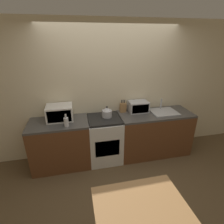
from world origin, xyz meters
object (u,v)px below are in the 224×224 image
(bottle, at_px, (66,122))
(dining_table, at_px, (143,219))
(stove_range, at_px, (105,139))
(microwave, at_px, (60,113))
(kettle, at_px, (107,112))
(toaster_oven, at_px, (138,107))

(bottle, relative_size, dining_table, 0.24)
(stove_range, distance_m, microwave, 0.99)
(dining_table, bearing_deg, stove_range, 91.27)
(kettle, bearing_deg, microwave, 175.57)
(kettle, distance_m, dining_table, 1.92)
(stove_range, relative_size, toaster_oven, 2.36)
(bottle, distance_m, toaster_oven, 1.43)
(bottle, bearing_deg, toaster_oven, 13.72)
(kettle, distance_m, bottle, 0.77)
(stove_range, distance_m, kettle, 0.55)
(stove_range, xyz_separation_m, microwave, (-0.78, 0.11, 0.59))
(dining_table, bearing_deg, microwave, 112.81)
(toaster_oven, relative_size, dining_table, 0.43)
(bottle, distance_m, dining_table, 1.84)
(stove_range, height_order, toaster_oven, toaster_oven)
(toaster_oven, bearing_deg, bottle, -166.28)
(kettle, height_order, microwave, microwave)
(kettle, relative_size, bottle, 0.98)
(stove_range, height_order, kettle, kettle)
(bottle, height_order, toaster_oven, bottle)
(stove_range, relative_size, bottle, 4.14)
(kettle, bearing_deg, bottle, -162.72)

